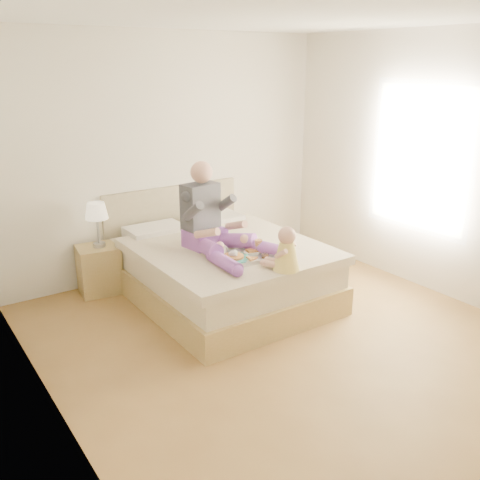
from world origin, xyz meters
TOP-DOWN VIEW (x-y plane):
  - room at (0.08, 0.01)m, footprint 4.02×4.22m
  - bed at (0.00, 1.08)m, footprint 1.70×2.18m
  - nightstand at (-1.00, 1.88)m, footprint 0.47×0.43m
  - lamp at (-0.98, 1.87)m, footprint 0.23×0.23m
  - adult at (-0.17, 0.90)m, footprint 0.74×1.10m
  - tray at (-0.08, 0.51)m, footprint 0.53×0.43m
  - baby at (0.07, 0.07)m, footprint 0.31×0.35m

SIDE VIEW (x-z plane):
  - nightstand at x=-1.00m, z-range 0.00..0.51m
  - bed at x=0.00m, z-range -0.18..0.82m
  - tray at x=-0.08m, z-range 0.57..0.71m
  - baby at x=0.07m, z-range 0.57..0.97m
  - adult at x=-0.17m, z-range 0.43..1.31m
  - lamp at x=-0.98m, z-range 0.64..1.12m
  - room at x=0.08m, z-range 0.15..2.87m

